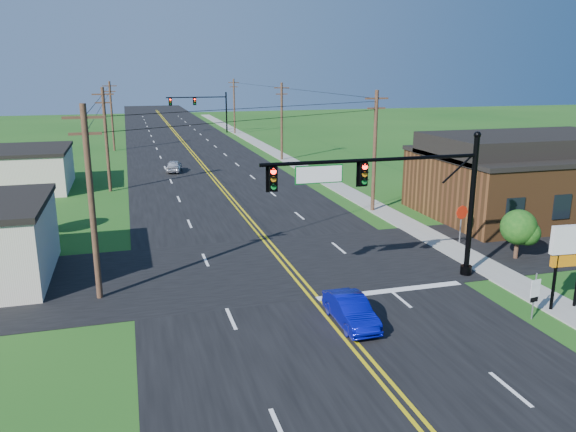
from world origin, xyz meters
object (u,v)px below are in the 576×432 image
object	(u,v)px
signal_mast_far	(201,106)
route_sign	(535,293)
signal_mast_main	(392,191)
blue_car	(351,311)
stop_sign	(462,216)

from	to	relation	value
signal_mast_far	route_sign	world-z (taller)	signal_mast_far
signal_mast_main	route_sign	xyz separation A→B (m)	(4.13, -5.52, -3.53)
blue_car	route_sign	distance (m)	7.92
stop_sign	signal_mast_far	bearing A→B (deg)	88.46
signal_mast_main	route_sign	bearing A→B (deg)	-53.20
blue_car	route_sign	world-z (taller)	route_sign
blue_car	stop_sign	bearing A→B (deg)	38.68
blue_car	signal_mast_far	bearing A→B (deg)	86.95
blue_car	stop_sign	size ratio (longest dim) A/B	1.51
blue_car	stop_sign	xyz separation A→B (m)	(10.75, 8.69, 1.16)
route_sign	stop_sign	world-z (taller)	stop_sign
signal_mast_far	stop_sign	xyz separation A→B (m)	(7.06, -67.18, -2.78)
signal_mast_far	signal_mast_main	bearing A→B (deg)	-90.08
signal_mast_main	stop_sign	distance (m)	9.13
signal_mast_main	signal_mast_far	distance (m)	72.00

